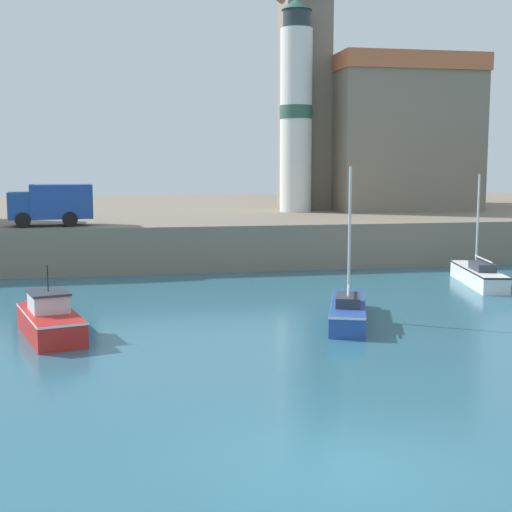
% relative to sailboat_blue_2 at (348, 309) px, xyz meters
% --- Properties ---
extents(ground_plane, '(200.00, 200.00, 0.00)m').
position_rel_sailboat_blue_2_xyz_m(ground_plane, '(-4.16, -12.00, -0.47)').
color(ground_plane, '#2D667A').
extents(quay_seawall, '(120.00, 40.00, 2.50)m').
position_rel_sailboat_blue_2_xyz_m(quay_seawall, '(-4.16, 32.65, 0.78)').
color(quay_seawall, gray).
rests_on(quay_seawall, ground).
extents(sailboat_blue_2, '(2.89, 5.89, 5.68)m').
position_rel_sailboat_blue_2_xyz_m(sailboat_blue_2, '(0.00, 0.00, 0.00)').
color(sailboat_blue_2, '#284C9E').
rests_on(sailboat_blue_2, ground).
extents(sailboat_white_3, '(2.39, 6.41, 5.30)m').
position_rel_sailboat_blue_2_xyz_m(sailboat_white_3, '(8.70, 6.69, 0.02)').
color(sailboat_white_3, white).
rests_on(sailboat_white_3, ground).
extents(motorboat_red_5, '(2.69, 5.19, 2.42)m').
position_rel_sailboat_blue_2_xyz_m(motorboat_red_5, '(-10.58, -0.21, 0.10)').
color(motorboat_red_5, red).
rests_on(motorboat_red_5, ground).
extents(church, '(14.02, 14.92, 16.96)m').
position_rel_sailboat_blue_2_xyz_m(church, '(11.11, 28.40, 7.86)').
color(church, gray).
rests_on(church, quay_seawall).
extents(lighthouse, '(2.26, 2.26, 14.39)m').
position_rel_sailboat_blue_2_xyz_m(lighthouse, '(3.84, 23.74, 9.03)').
color(lighthouse, silver).
rests_on(lighthouse, quay_seawall).
extents(truck_on_quay, '(4.48, 2.51, 2.20)m').
position_rel_sailboat_blue_2_xyz_m(truck_on_quay, '(-11.77, 14.70, 3.25)').
color(truck_on_quay, '#234793').
rests_on(truck_on_quay, quay_seawall).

